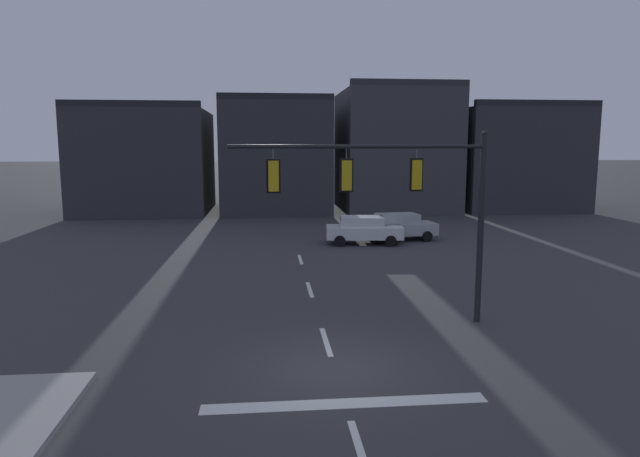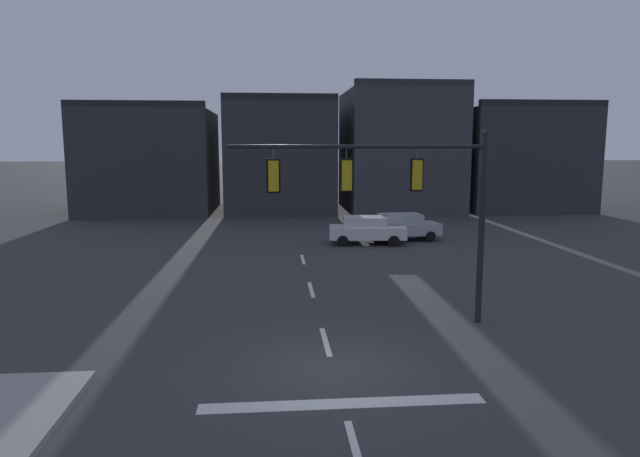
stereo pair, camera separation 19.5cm
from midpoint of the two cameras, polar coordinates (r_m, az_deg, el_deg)
The scene contains 7 objects.
ground_plane at distance 14.84m, azimuth 1.72°, elevation -14.07°, with size 400.00×400.00×0.00m, color #353538.
stop_bar_paint at distance 13.03m, azimuth 2.79°, elevation -17.40°, with size 6.40×0.50×0.01m, color silver.
lane_centreline at distance 16.70m, azimuth 0.91°, elevation -11.44°, with size 0.16×26.40×0.01m.
signal_mast_near_side at distance 17.40m, azimuth 8.52°, elevation 3.83°, with size 8.01×0.71×6.16m.
car_lot_nearside at distance 34.19m, azimuth 8.52°, elevation 0.23°, with size 4.58×2.25×1.61m.
car_lot_middle at distance 32.61m, azimuth 4.96°, elevation -0.10°, with size 4.59×2.27×1.61m.
building_row at distance 49.78m, azimuth 1.71°, elevation 7.26°, with size 43.02×11.55×10.88m.
Camera 2 is at (-1.51, -13.63, 5.68)m, focal length 31.37 mm.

